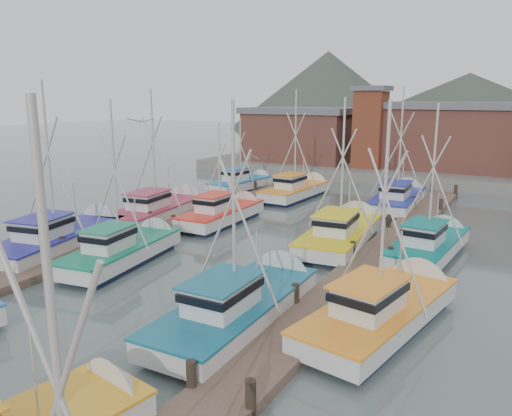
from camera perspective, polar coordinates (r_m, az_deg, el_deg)
The scene contains 21 objects.
ground at distance 25.48m, azimuth -5.90°, elevation -7.28°, with size 260.00×260.00×0.00m, color #4C5B58.
dock_left at distance 32.64m, azimuth -11.77°, elevation -2.63°, with size 2.30×46.00×1.50m.
dock_right at distance 25.88m, azimuth 12.33°, elevation -6.69°, with size 2.30×46.00×1.50m.
quay at distance 58.66m, azimuth 15.71°, elevation 4.25°, with size 44.00×16.00×1.20m, color slate.
shed_left at distance 60.05m, azimuth 5.12°, elevation 8.44°, with size 12.72×8.48×6.20m.
shed_center at distance 57.09m, azimuth 21.83°, elevation 7.74°, with size 14.84×9.54×6.90m.
lookout_tower at distance 54.88m, azimuth 12.91°, elevation 9.06°, with size 3.60×3.60×8.50m.
distant_hills at distance 144.74m, azimuth 19.34°, elevation 8.47°, with size 175.00×140.00×42.00m.
boat_4 at distance 27.53m, azimuth -14.52°, elevation -4.60°, with size 3.77×8.71×9.18m.
boat_5 at distance 19.95m, azimuth -1.33°, elevation -10.89°, with size 3.80×9.62×9.39m.
boat_6 at distance 31.09m, azimuth -21.01°, elevation -3.06°, with size 4.87×10.19×10.41m.
boat_7 at distance 20.17m, azimuth 14.69°, elevation -11.05°, with size 4.29×9.50×9.36m.
boat_8 at distance 34.99m, azimuth -3.55°, elevation -0.57°, with size 3.12×8.47×7.68m.
boat_9 at distance 30.41m, azimuth 9.96°, elevation -2.75°, with size 3.87×9.94×9.50m.
boat_10 at distance 36.80m, azimuth -10.71°, elevation -0.10°, with size 4.28×10.05×10.06m.
boat_11 at distance 29.12m, azimuth 19.34°, elevation -3.98°, with size 3.64×8.65×9.03m.
boat_12 at distance 43.79m, azimuth 4.86°, elevation 2.09°, with size 3.97×9.09×10.00m.
boat_13 at distance 41.37m, azimuth 16.02°, elevation 1.02°, with size 4.10×9.70×10.25m.
boat_14 at distance 47.00m, azimuth -1.31°, elevation 2.85°, with size 3.23×8.15×7.39m.
gull_near at distance 25.56m, azimuth -13.08°, elevation 9.66°, with size 1.54×0.66×0.24m.
gull_far at distance 25.98m, azimuth 0.60°, elevation 5.77°, with size 1.53×0.66×0.24m.
Camera 1 is at (14.12, -19.37, 8.63)m, focal length 35.00 mm.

